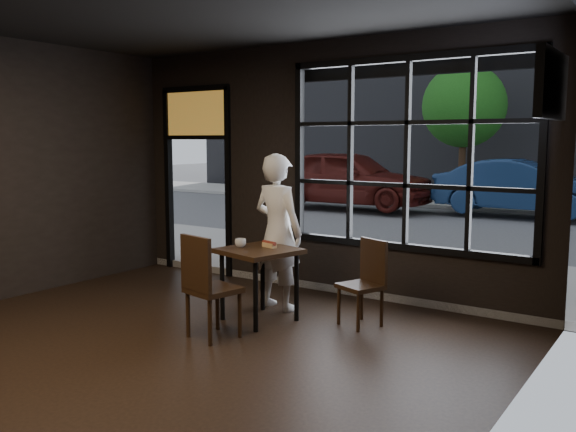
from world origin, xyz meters
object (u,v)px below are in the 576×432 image
Objects in this scene: cafe_table at (259,284)px; man at (278,232)px; chair_near at (213,286)px; navy_car at (521,187)px.

cafe_table is 0.44× the size of man.
cafe_table is at bearing -80.11° from chair_near.
cafe_table is at bearing 177.56° from navy_car.
chair_near is 0.25× the size of navy_car.
navy_car reaches higher than chair_near.
cafe_table is at bearing 108.15° from man.
chair_near is at bearing -78.77° from cafe_table.
man reaches higher than chair_near.
man reaches higher than cafe_table.
cafe_table is 0.76× the size of chair_near.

